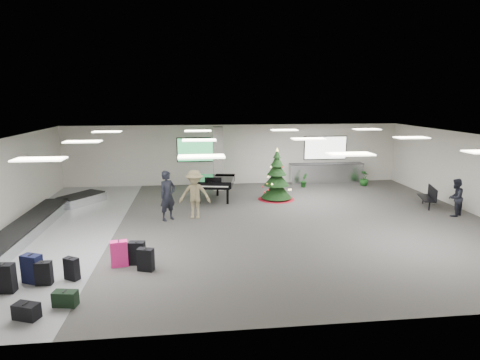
{
  "coord_description": "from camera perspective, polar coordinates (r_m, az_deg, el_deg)",
  "views": [
    {
      "loc": [
        -2.18,
        -14.31,
        4.65
      ],
      "look_at": [
        -0.42,
        1.0,
        1.45
      ],
      "focal_mm": 30.0,
      "sensor_mm": 36.0,
      "label": 1
    }
  ],
  "objects": [
    {
      "name": "ground",
      "position": [
        15.21,
        2.01,
        -6.07
      ],
      "size": [
        18.0,
        18.0,
        0.0
      ],
      "primitive_type": "plane",
      "color": "#3C3936",
      "rests_on": "ground"
    },
    {
      "name": "room_envelope",
      "position": [
        15.27,
        0.29,
        3.0
      ],
      "size": [
        18.02,
        14.02,
        3.21
      ],
      "color": "beige",
      "rests_on": "ground"
    },
    {
      "name": "baggage_carousel",
      "position": [
        15.94,
        -27.19,
        -5.76
      ],
      "size": [
        2.28,
        9.71,
        0.43
      ],
      "color": "silver",
      "rests_on": "ground"
    },
    {
      "name": "service_counter",
      "position": [
        22.53,
        12.14,
        0.99
      ],
      "size": [
        4.05,
        0.65,
        1.08
      ],
      "color": "silver",
      "rests_on": "ground"
    },
    {
      "name": "suitcase_0",
      "position": [
        11.45,
        -26.12,
        -11.83
      ],
      "size": [
        0.4,
        0.23,
        0.63
      ],
      "rotation": [
        0.0,
        0.0,
        -0.02
      ],
      "color": "black",
      "rests_on": "ground"
    },
    {
      "name": "suitcase_1",
      "position": [
        11.46,
        -22.81,
        -11.56
      ],
      "size": [
        0.43,
        0.37,
        0.61
      ],
      "rotation": [
        0.0,
        0.0,
        -0.54
      ],
      "color": "black",
      "rests_on": "ground"
    },
    {
      "name": "pink_suitcase",
      "position": [
        11.85,
        -16.79,
        -9.99
      ],
      "size": [
        0.5,
        0.34,
        0.75
      ],
      "rotation": [
        0.0,
        0.0,
        0.17
      ],
      "color": "#FF2183",
      "rests_on": "ground"
    },
    {
      "name": "suitcase_3",
      "position": [
        11.85,
        -14.42,
        -10.02
      ],
      "size": [
        0.47,
        0.29,
        0.69
      ],
      "rotation": [
        0.0,
        0.0,
        -0.11
      ],
      "color": "black",
      "rests_on": "ground"
    },
    {
      "name": "navy_suitcase",
      "position": [
        11.68,
        -27.46,
        -11.14
      ],
      "size": [
        0.55,
        0.45,
        0.76
      ],
      "rotation": [
        0.0,
        0.0,
        -0.41
      ],
      "color": "black",
      "rests_on": "ground"
    },
    {
      "name": "suitcase_5",
      "position": [
        11.46,
        -30.52,
        -11.95
      ],
      "size": [
        0.5,
        0.3,
        0.75
      ],
      "rotation": [
        0.0,
        0.0,
        -0.08
      ],
      "color": "black",
      "rests_on": "ground"
    },
    {
      "name": "green_duffel",
      "position": [
        10.25,
        -23.59,
        -15.19
      ],
      "size": [
        0.57,
        0.35,
        0.37
      ],
      "rotation": [
        0.0,
        0.0,
        -0.17
      ],
      "color": "black",
      "rests_on": "ground"
    },
    {
      "name": "suitcase_7",
      "position": [
        11.4,
        -13.27,
        -10.96
      ],
      "size": [
        0.48,
        0.35,
        0.65
      ],
      "rotation": [
        0.0,
        0.0,
        -0.32
      ],
      "color": "black",
      "rests_on": "ground"
    },
    {
      "name": "black_duffel",
      "position": [
        10.07,
        -28.09,
        -16.15
      ],
      "size": [
        0.6,
        0.46,
        0.36
      ],
      "rotation": [
        0.0,
        0.0,
        -0.36
      ],
      "color": "black",
      "rests_on": "ground"
    },
    {
      "name": "christmas_tree",
      "position": [
        18.49,
        5.22,
        -0.26
      ],
      "size": [
        1.69,
        1.69,
        2.4
      ],
      "color": "maroon",
      "rests_on": "ground"
    },
    {
      "name": "grand_piano",
      "position": [
        18.31,
        -3.55,
        -0.25
      ],
      "size": [
        1.95,
        2.35,
        1.2
      ],
      "rotation": [
        0.0,
        0.0,
        -0.18
      ],
      "color": "black",
      "rests_on": "ground"
    },
    {
      "name": "bench",
      "position": [
        19.01,
        25.27,
        -2.01
      ],
      "size": [
        0.91,
        1.48,
        0.89
      ],
      "rotation": [
        0.0,
        0.0,
        -0.32
      ],
      "color": "black",
      "rests_on": "ground"
    },
    {
      "name": "traveler_a",
      "position": [
        15.52,
        -10.26,
        -2.2
      ],
      "size": [
        0.83,
        0.81,
        1.92
      ],
      "primitive_type": "imported",
      "rotation": [
        0.0,
        0.0,
        0.73
      ],
      "color": "black",
      "rests_on": "ground"
    },
    {
      "name": "traveler_b",
      "position": [
        15.63,
        -6.46,
        -2.03
      ],
      "size": [
        1.3,
        0.84,
        1.9
      ],
      "primitive_type": "imported",
      "rotation": [
        0.0,
        0.0,
        -0.12
      ],
      "color": "#857752",
      "rests_on": "ground"
    },
    {
      "name": "traveler_bench",
      "position": [
        17.97,
        28.29,
        -2.2
      ],
      "size": [
        0.93,
        0.88,
        1.51
      ],
      "primitive_type": "imported",
      "rotation": [
        0.0,
        0.0,
        3.72
      ],
      "color": "black",
      "rests_on": "ground"
    },
    {
      "name": "potted_plant_left",
      "position": [
        21.25,
        9.05,
        -0.03
      ],
      "size": [
        0.48,
        0.51,
        0.73
      ],
      "primitive_type": "imported",
      "rotation": [
        0.0,
        0.0,
        1.05
      ],
      "color": "#143F15",
      "rests_on": "ground"
    },
    {
      "name": "potted_plant_right",
      "position": [
        22.33,
        17.24,
        0.27
      ],
      "size": [
        0.62,
        0.62,
        0.82
      ],
      "primitive_type": "imported",
      "rotation": [
        0.0,
        0.0,
        2.03
      ],
      "color": "#143F15",
      "rests_on": "ground"
    }
  ]
}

